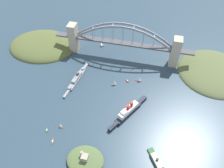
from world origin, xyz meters
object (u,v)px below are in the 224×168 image
at_px(small_boat_2, 127,81).
at_px(small_boat_0, 53,141).
at_px(harbor_ferry_steamer, 157,161).
at_px(seaplane_taxiing_near_bridge, 102,45).
at_px(harbor_arch_bridge, 123,44).
at_px(small_boat_1, 114,82).
at_px(naval_cruiser, 77,78).
at_px(small_boat_5, 47,130).
at_px(ocean_liner, 128,111).
at_px(small_boat_3, 60,125).
at_px(fort_island_mid_harbor, 85,160).
at_px(small_boat_4, 140,79).

bearing_deg(small_boat_2, small_boat_0, 60.58).
height_order(harbor_ferry_steamer, seaplane_taxiing_near_bridge, harbor_ferry_steamer).
height_order(harbor_arch_bridge, small_boat_1, harbor_arch_bridge).
distance_m(naval_cruiser, small_boat_1, 62.11).
bearing_deg(naval_cruiser, small_boat_5, 86.13).
distance_m(ocean_liner, small_boat_0, 109.21).
bearing_deg(naval_cruiser, ocean_liner, 152.54).
bearing_deg(small_boat_1, small_boat_3, 60.43).
relative_size(small_boat_1, small_boat_3, 1.29).
height_order(ocean_liner, small_boat_2, ocean_liner).
relative_size(ocean_liner, seaplane_taxiing_near_bridge, 7.77).
relative_size(small_boat_0, small_boat_5, 1.46).
distance_m(ocean_liner, fort_island_mid_harbor, 89.45).
bearing_deg(fort_island_mid_harbor, harbor_ferry_steamer, -166.87).
relative_size(harbor_ferry_steamer, small_boat_5, 4.75).
distance_m(naval_cruiser, small_boat_5, 101.49).
xyz_separation_m(small_boat_0, small_boat_1, (-54.55, -117.50, 4.20)).
bearing_deg(ocean_liner, fort_island_mid_harbor, 65.19).
bearing_deg(harbor_arch_bridge, small_boat_5, 69.21).
bearing_deg(small_boat_5, small_boat_4, -131.38).
height_order(harbor_ferry_steamer, small_boat_4, small_boat_4).
bearing_deg(seaplane_taxiing_near_bridge, harbor_ferry_steamer, 120.94).
height_order(naval_cruiser, small_boat_5, naval_cruiser).
distance_m(harbor_arch_bridge, seaplane_taxiing_near_bridge, 56.70).
height_order(harbor_arch_bridge, naval_cruiser, harbor_arch_bridge).
height_order(harbor_ferry_steamer, fort_island_mid_harbor, fort_island_mid_harbor).
distance_m(small_boat_1, small_boat_4, 41.92).
relative_size(seaplane_taxiing_near_bridge, small_boat_1, 0.86).
relative_size(naval_cruiser, small_boat_2, 13.83).
height_order(ocean_liner, small_boat_1, ocean_liner).
bearing_deg(seaplane_taxiing_near_bridge, small_boat_4, 137.43).
distance_m(harbor_arch_bridge, small_boat_4, 72.06).
distance_m(ocean_liner, small_boat_3, 95.85).
xyz_separation_m(fort_island_mid_harbor, small_boat_2, (-23.67, -145.28, -3.17)).
bearing_deg(fort_island_mid_harbor, ocean_liner, -114.81).
bearing_deg(small_boat_0, small_boat_5, -43.57).
bearing_deg(small_boat_4, small_boat_5, 48.62).
height_order(ocean_liner, small_boat_4, ocean_liner).
xyz_separation_m(harbor_ferry_steamer, small_boat_2, (60.05, -125.75, -1.51)).
height_order(harbor_arch_bridge, harbor_ferry_steamer, harbor_arch_bridge).
xyz_separation_m(harbor_arch_bridge, small_boat_2, (-20.71, 59.82, -28.35)).
bearing_deg(small_boat_1, harbor_arch_bridge, -88.37).
distance_m(fort_island_mid_harbor, small_boat_4, 156.52).
distance_m(small_boat_4, small_boat_5, 161.84).
xyz_separation_m(small_boat_3, small_boat_4, (-91.52, -111.68, 0.90)).
bearing_deg(harbor_ferry_steamer, fort_island_mid_harbor, 13.13).
bearing_deg(small_boat_5, seaplane_taxiing_near_bridge, -96.50).
relative_size(naval_cruiser, small_boat_5, 12.00).
relative_size(harbor_ferry_steamer, small_boat_4, 3.26).
bearing_deg(small_boat_1, small_boat_4, -155.30).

